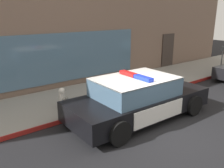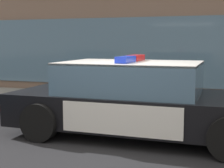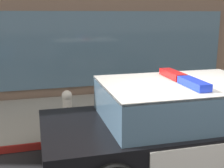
% 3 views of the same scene
% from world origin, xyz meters
% --- Properties ---
extents(sidewalk, '(48.00, 2.98, 0.15)m').
position_xyz_m(sidewalk, '(0.00, 3.32, 0.07)').
color(sidewalk, gray).
rests_on(sidewalk, ground).
extents(curb_red_paint, '(28.80, 0.04, 0.14)m').
position_xyz_m(curb_red_paint, '(0.00, 1.82, 0.08)').
color(curb_red_paint, maroon).
rests_on(curb_red_paint, ground).
extents(police_cruiser, '(4.85, 2.22, 1.49)m').
position_xyz_m(police_cruiser, '(0.17, 0.70, 0.68)').
color(police_cruiser, black).
rests_on(police_cruiser, ground).
extents(fire_hydrant, '(0.34, 0.39, 0.73)m').
position_xyz_m(fire_hydrant, '(-1.55, 2.63, 0.50)').
color(fire_hydrant, silver).
rests_on(fire_hydrant, sidewalk).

